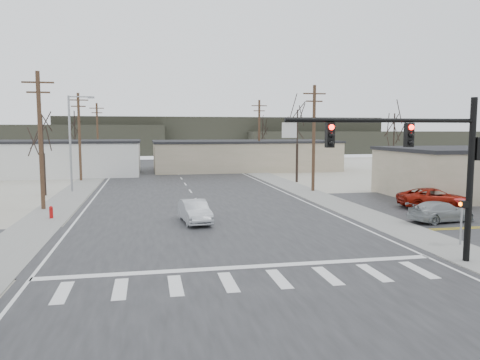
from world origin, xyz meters
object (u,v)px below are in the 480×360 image
object	(u,v)px
car_far_b	(126,161)
car_parked_silver	(441,212)
car_parked_dark_a	(446,193)
fire_hydrant	(51,212)
traffic_signal_mast	(432,157)
car_far_a	(191,161)
car_parked_red	(434,198)
sedan_crossing	(195,211)

from	to	relation	value
car_far_b	car_parked_silver	size ratio (longest dim) A/B	0.80
car_parked_dark_a	fire_hydrant	bearing A→B (deg)	81.50
car_parked_silver	car_parked_dark_a	bearing A→B (deg)	-45.97
car_parked_dark_a	car_parked_silver	distance (m)	9.39
traffic_signal_mast	car_parked_dark_a	world-z (taller)	traffic_signal_mast
traffic_signal_mast	fire_hydrant	size ratio (longest dim) A/B	10.29
car_far_a	car_far_b	size ratio (longest dim) A/B	1.60
car_parked_red	fire_hydrant	bearing A→B (deg)	94.38
traffic_signal_mast	car_far_a	xyz separation A→B (m)	(-4.90, 58.11, -3.81)
car_parked_dark_a	car_parked_silver	size ratio (longest dim) A/B	0.90
fire_hydrant	car_parked_red	bearing A→B (deg)	-2.12
sedan_crossing	car_far_b	size ratio (longest dim) A/B	1.20
sedan_crossing	traffic_signal_mast	bearing A→B (deg)	-57.02
car_parked_red	car_parked_dark_a	distance (m)	3.83
sedan_crossing	car_parked_silver	world-z (taller)	sedan_crossing
sedan_crossing	car_far_b	bearing A→B (deg)	90.79
car_far_b	car_parked_red	size ratio (longest dim) A/B	0.67
car_far_a	car_parked_red	size ratio (longest dim) A/B	1.07
car_parked_dark_a	traffic_signal_mast	bearing A→B (deg)	131.43
car_far_a	car_parked_silver	distance (m)	51.08
car_parked_silver	fire_hydrant	bearing A→B (deg)	67.01
car_parked_dark_a	car_far_a	bearing A→B (deg)	10.12
car_parked_silver	car_far_a	bearing A→B (deg)	3.35
fire_hydrant	sedan_crossing	world-z (taller)	sedan_crossing
car_far_b	car_parked_dark_a	bearing A→B (deg)	-53.56
sedan_crossing	car_parked_dark_a	world-z (taller)	sedan_crossing
fire_hydrant	car_parked_silver	distance (m)	25.12
sedan_crossing	car_parked_red	xyz separation A→B (m)	(18.10, 2.14, 0.02)
traffic_signal_mast	fire_hydrant	bearing A→B (deg)	141.87
traffic_signal_mast	car_far_b	distance (m)	65.76
car_parked_red	car_parked_silver	size ratio (longest dim) A/B	1.19
traffic_signal_mast	car_parked_dark_a	distance (m)	20.19
sedan_crossing	car_far_b	xyz separation A→B (m)	(-6.40, 52.75, -0.10)
sedan_crossing	car_parked_dark_a	distance (m)	21.44
traffic_signal_mast	car_parked_dark_a	bearing A→B (deg)	52.99
fire_hydrant	traffic_signal_mast	bearing A→B (deg)	-38.13
traffic_signal_mast	car_far_b	world-z (taller)	traffic_signal_mast
fire_hydrant	car_parked_silver	bearing A→B (deg)	-13.65
sedan_crossing	car_parked_red	size ratio (longest dim) A/B	0.80
car_parked_red	car_parked_silver	world-z (taller)	car_parked_red
fire_hydrant	car_parked_silver	xyz separation A→B (m)	(24.41, -5.93, 0.22)
car_far_a	car_far_b	bearing A→B (deg)	-35.53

